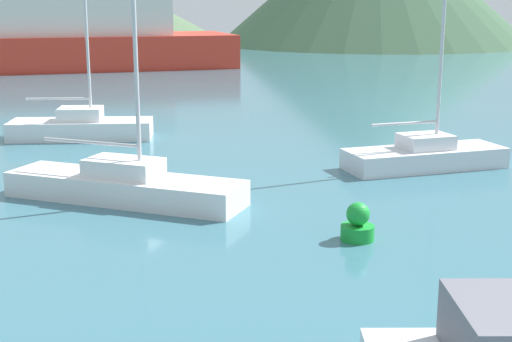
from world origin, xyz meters
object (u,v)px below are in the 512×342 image
(buoy_marker, at_px, (358,225))
(ferry_distant, at_px, (11,38))
(sailboat_inner, at_px, (425,154))
(sailboat_outer, at_px, (124,184))
(sailboat_middle, at_px, (81,127))

(buoy_marker, bearing_deg, ferry_distant, 100.68)
(sailboat_inner, relative_size, sailboat_outer, 0.98)
(sailboat_middle, xyz_separation_m, buoy_marker, (5.50, -15.13, -0.12))
(sailboat_middle, distance_m, buoy_marker, 16.10)
(sailboat_inner, relative_size, ferry_distant, 0.25)
(sailboat_outer, height_order, ferry_distant, sailboat_outer)
(ferry_distant, bearing_deg, sailboat_outer, -84.82)
(sailboat_inner, bearing_deg, buoy_marker, -132.14)
(sailboat_middle, height_order, sailboat_outer, sailboat_outer)
(sailboat_outer, distance_m, buoy_marker, 7.03)
(sailboat_inner, bearing_deg, ferry_distant, 107.51)
(ferry_distant, distance_m, buoy_marker, 49.21)
(sailboat_inner, xyz_separation_m, sailboat_outer, (-10.24, -1.17, 0.01))
(sailboat_middle, relative_size, ferry_distant, 0.19)
(ferry_distant, bearing_deg, sailboat_inner, -71.43)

